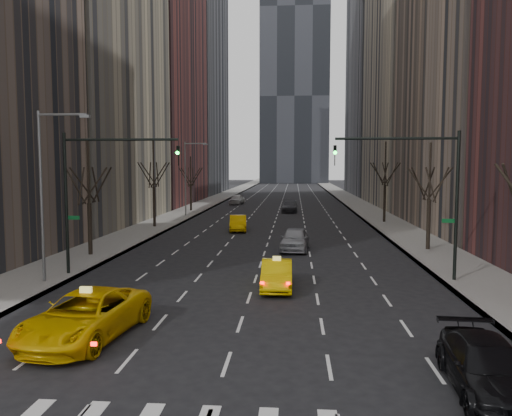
% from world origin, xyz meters
% --- Properties ---
extents(ground, '(400.00, 400.00, 0.00)m').
position_xyz_m(ground, '(0.00, 0.00, 0.00)').
color(ground, black).
rests_on(ground, ground).
extents(sidewalk_left, '(4.50, 320.00, 0.15)m').
position_xyz_m(sidewalk_left, '(-12.25, 70.00, 0.07)').
color(sidewalk_left, slate).
rests_on(sidewalk_left, ground).
extents(sidewalk_right, '(4.50, 320.00, 0.15)m').
position_xyz_m(sidewalk_right, '(12.25, 70.00, 0.07)').
color(sidewalk_right, slate).
rests_on(sidewalk_right, ground).
extents(bld_left_far, '(14.00, 28.00, 44.00)m').
position_xyz_m(bld_left_far, '(-21.50, 66.00, 22.00)').
color(bld_left_far, brown).
rests_on(bld_left_far, ground).
extents(bld_left_deep, '(14.00, 30.00, 60.00)m').
position_xyz_m(bld_left_deep, '(-21.50, 96.00, 30.00)').
color(bld_left_deep, slate).
rests_on(bld_left_deep, ground).
extents(bld_right_far, '(14.00, 28.00, 50.00)m').
position_xyz_m(bld_right_far, '(21.50, 64.00, 25.00)').
color(bld_right_far, '#BEB291').
rests_on(bld_right_far, ground).
extents(bld_right_deep, '(14.00, 30.00, 58.00)m').
position_xyz_m(bld_right_deep, '(21.50, 95.00, 29.00)').
color(bld_right_deep, slate).
rests_on(bld_right_deep, ground).
extents(tower_far, '(24.00, 24.00, 120.00)m').
position_xyz_m(tower_far, '(2.00, 170.00, 60.00)').
color(tower_far, black).
rests_on(tower_far, ground).
extents(tree_lw_b, '(3.36, 3.50, 7.82)m').
position_xyz_m(tree_lw_b, '(-12.00, 18.00, 3.72)').
color(tree_lw_b, black).
rests_on(tree_lw_b, ground).
extents(tree_lw_c, '(3.36, 3.50, 8.74)m').
position_xyz_m(tree_lw_c, '(-12.00, 34.00, 4.04)').
color(tree_lw_c, black).
rests_on(tree_lw_c, ground).
extents(tree_lw_d, '(3.36, 3.50, 7.36)m').
position_xyz_m(tree_lw_d, '(-12.00, 52.00, 3.56)').
color(tree_lw_d, black).
rests_on(tree_lw_d, ground).
extents(tree_rw_b, '(3.36, 3.50, 7.82)m').
position_xyz_m(tree_rw_b, '(12.00, 22.00, 3.72)').
color(tree_rw_b, black).
rests_on(tree_rw_b, ground).
extents(tree_rw_c, '(3.36, 3.50, 8.74)m').
position_xyz_m(tree_rw_c, '(12.00, 40.00, 4.04)').
color(tree_rw_c, black).
rests_on(tree_rw_c, ground).
extents(traffic_mast_left, '(6.69, 0.39, 8.00)m').
position_xyz_m(traffic_mast_left, '(-9.11, 12.00, 5.49)').
color(traffic_mast_left, black).
rests_on(traffic_mast_left, ground).
extents(traffic_mast_right, '(6.69, 0.39, 8.00)m').
position_xyz_m(traffic_mast_right, '(9.11, 12.00, 5.49)').
color(traffic_mast_right, black).
rests_on(traffic_mast_right, ground).
extents(streetlight_near, '(2.83, 0.22, 9.00)m').
position_xyz_m(streetlight_near, '(-10.84, 10.00, 5.62)').
color(streetlight_near, slate).
rests_on(streetlight_near, ground).
extents(streetlight_far, '(2.83, 0.22, 9.00)m').
position_xyz_m(streetlight_far, '(-10.84, 45.00, 5.62)').
color(streetlight_far, slate).
rests_on(streetlight_far, ground).
extents(taxi_suv, '(3.58, 6.44, 1.70)m').
position_xyz_m(taxi_suv, '(-5.44, 1.93, 0.85)').
color(taxi_suv, '#E4B004').
rests_on(taxi_suv, ground).
extents(taxi_sedan, '(1.61, 4.45, 1.46)m').
position_xyz_m(taxi_sedan, '(1.26, 9.88, 0.73)').
color(taxi_sedan, '#DAB204').
rests_on(taxi_sedan, ground).
extents(silver_sedan_ahead, '(2.37, 5.09, 1.69)m').
position_xyz_m(silver_sedan_ahead, '(2.19, 21.59, 0.84)').
color(silver_sedan_ahead, '#929499').
rests_on(silver_sedan_ahead, ground).
extents(parked_suv_black, '(2.36, 5.15, 1.46)m').
position_xyz_m(parked_suv_black, '(7.50, -1.46, 0.73)').
color(parked_suv_black, black).
rests_on(parked_suv_black, ground).
extents(far_taxi, '(2.07, 4.69, 1.50)m').
position_xyz_m(far_taxi, '(-3.28, 32.27, 0.75)').
color(far_taxi, '#E4A704').
rests_on(far_taxi, ground).
extents(far_suv_grey, '(2.18, 5.18, 1.49)m').
position_xyz_m(far_suv_grey, '(1.52, 52.08, 0.75)').
color(far_suv_grey, '#2B2B30').
rests_on(far_suv_grey, ground).
extents(far_car_white, '(2.32, 4.88, 1.61)m').
position_xyz_m(far_car_white, '(-7.14, 64.94, 0.81)').
color(far_car_white, silver).
rests_on(far_car_white, ground).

